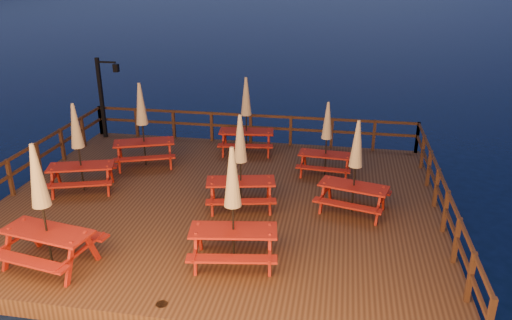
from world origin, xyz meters
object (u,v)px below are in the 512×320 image
object	(u,v)px
lamp_post	(105,91)
picnic_table_2	(42,205)
picnic_table_0	(355,166)
picnic_table_1	(246,114)

from	to	relation	value
lamp_post	picnic_table_2	distance (m)	8.66
picnic_table_0	picnic_table_2	bearing A→B (deg)	-135.61
lamp_post	picnic_table_0	distance (m)	10.14
picnic_table_0	picnic_table_2	size ratio (longest dim) A/B	0.90
lamp_post	picnic_table_1	bearing A→B (deg)	-7.35
picnic_table_0	picnic_table_2	xyz separation A→B (m)	(-6.49, -3.70, 0.15)
picnic_table_1	picnic_table_2	bearing A→B (deg)	-117.81
picnic_table_0	picnic_table_1	bearing A→B (deg)	147.76
lamp_post	picnic_table_0	bearing A→B (deg)	-26.79
lamp_post	picnic_table_2	size ratio (longest dim) A/B	1.06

